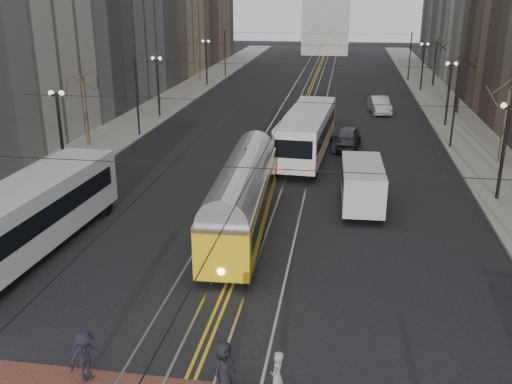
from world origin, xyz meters
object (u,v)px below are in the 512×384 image
(sedan_grey, at_px, (347,138))
(sedan_silver, at_px, (379,105))
(streetcar, at_px, (242,203))
(rear_bus, at_px, (307,134))
(transit_bus, at_px, (23,223))
(cargo_van, at_px, (362,187))
(pedestrian_a, at_px, (224,368))
(pedestrian_b, at_px, (277,376))
(pedestrian_d, at_px, (85,356))

(sedan_grey, xyz_separation_m, sedan_silver, (3.22, 14.62, -0.00))
(streetcar, distance_m, rear_bus, 14.82)
(transit_bus, height_order, streetcar, transit_bus)
(transit_bus, height_order, sedan_grey, transit_bus)
(cargo_van, distance_m, pedestrian_a, 17.61)
(pedestrian_a, relative_size, pedestrian_b, 1.10)
(sedan_grey, relative_size, pedestrian_a, 2.59)
(streetcar, relative_size, pedestrian_d, 7.22)
(sedan_grey, relative_size, sedan_silver, 0.97)
(pedestrian_a, relative_size, pedestrian_d, 1.04)
(rear_bus, bearing_deg, pedestrian_b, -84.05)
(transit_bus, distance_m, sedan_grey, 26.61)
(streetcar, height_order, pedestrian_a, streetcar)
(rear_bus, distance_m, cargo_van, 11.02)
(pedestrian_b, bearing_deg, cargo_van, -176.48)
(transit_bus, xyz_separation_m, streetcar, (9.41, 4.68, -0.21))
(sedan_silver, bearing_deg, cargo_van, -102.59)
(rear_bus, distance_m, sedan_grey, 4.21)
(pedestrian_d, bearing_deg, sedan_silver, 20.31)
(transit_bus, height_order, pedestrian_d, transit_bus)
(sedan_silver, height_order, pedestrian_a, pedestrian_a)
(streetcar, relative_size, cargo_van, 2.20)
(streetcar, xyz_separation_m, pedestrian_d, (-2.77, -12.71, -0.61))
(streetcar, relative_size, pedestrian_a, 6.91)
(pedestrian_b, distance_m, pedestrian_d, 6.13)
(streetcar, relative_size, pedestrian_b, 7.63)
(sedan_grey, bearing_deg, streetcar, -99.41)
(pedestrian_b, bearing_deg, pedestrian_a, -77.13)
(cargo_van, height_order, sedan_grey, cargo_van)
(transit_bus, bearing_deg, rear_bus, 61.52)
(sedan_grey, xyz_separation_m, pedestrian_b, (-1.87, -30.23, 0.03))
(cargo_van, bearing_deg, sedan_grey, 92.21)
(pedestrian_d, bearing_deg, cargo_van, 6.67)
(transit_bus, bearing_deg, pedestrian_b, -29.43)
(sedan_silver, bearing_deg, pedestrian_b, -104.36)
(streetcar, relative_size, rear_bus, 0.97)
(rear_bus, relative_size, pedestrian_a, 7.09)
(streetcar, height_order, pedestrian_d, streetcar)
(rear_bus, relative_size, cargo_van, 2.26)
(transit_bus, relative_size, sedan_grey, 2.86)
(streetcar, bearing_deg, pedestrian_d, -104.68)
(streetcar, distance_m, cargo_van, 7.53)
(rear_bus, height_order, pedestrian_d, rear_bus)
(cargo_van, relative_size, pedestrian_b, 3.47)
(transit_bus, relative_size, pedestrian_a, 7.42)
(streetcar, bearing_deg, cargo_van, 32.65)
(cargo_van, bearing_deg, rear_bus, 108.73)
(transit_bus, relative_size, rear_bus, 1.05)
(streetcar, bearing_deg, pedestrian_a, -84.69)
(sedan_grey, distance_m, pedestrian_a, 30.44)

